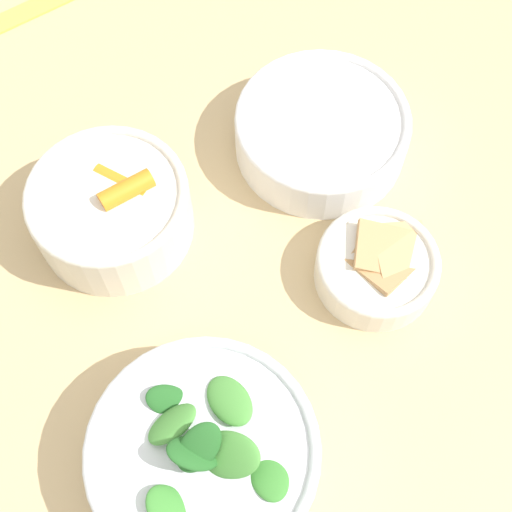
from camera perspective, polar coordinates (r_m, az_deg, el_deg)
ground_plane at (r=1.38m, az=-1.71°, el=-17.29°), size 10.00×10.00×0.00m
dining_table at (r=0.75m, az=-3.04°, el=-9.74°), size 1.35×1.09×0.72m
bowl_carrots at (r=0.70m, az=-11.46°, el=3.77°), size 0.16×0.16×0.08m
bowl_greens at (r=0.61m, az=-4.18°, el=-15.65°), size 0.19×0.19×0.10m
bowl_beans_hotdog at (r=0.76m, az=5.25°, el=9.81°), size 0.18×0.18×0.05m
bowl_cookies at (r=0.69m, az=9.68°, el=-0.82°), size 0.12×0.12×0.05m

